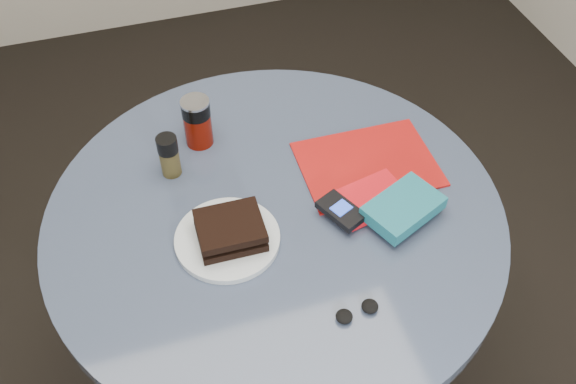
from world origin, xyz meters
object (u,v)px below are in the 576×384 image
object	(u,v)px
sandwich	(230,230)
headphones	(357,311)
table	(276,255)
red_book	(370,199)
novel	(403,208)
magazine	(368,164)
pepper_grinder	(169,155)
mp3_player	(341,211)
soda_can	(197,122)
plate	(227,239)

from	to	relation	value
sandwich	headphones	xyz separation A→B (m)	(0.19, -0.24, -0.03)
table	headphones	size ratio (longest dim) A/B	10.98
red_book	novel	world-z (taller)	novel
magazine	pepper_grinder	bearing A→B (deg)	166.76
mp3_player	headphones	xyz separation A→B (m)	(-0.05, -0.23, -0.02)
magazine	red_book	xyz separation A→B (m)	(-0.04, -0.11, 0.01)
mp3_player	sandwich	bearing A→B (deg)	177.77
sandwich	mp3_player	bearing A→B (deg)	-2.23
magazine	red_book	distance (m)	0.12
soda_can	pepper_grinder	distance (m)	0.12
headphones	mp3_player	bearing A→B (deg)	77.38
plate	soda_can	distance (m)	0.32
table	red_book	size ratio (longest dim) A/B	6.15
headphones	sandwich	bearing A→B (deg)	127.92
pepper_grinder	novel	size ratio (longest dim) A/B	0.66
table	novel	distance (m)	0.34
headphones	magazine	bearing A→B (deg)	65.19
pepper_grinder	novel	bearing A→B (deg)	-32.21
table	pepper_grinder	bearing A→B (deg)	136.98
soda_can	pepper_grinder	world-z (taller)	soda_can
plate	headphones	world-z (taller)	headphones
magazine	table	bearing A→B (deg)	-163.17
plate	mp3_player	bearing A→B (deg)	-3.01
soda_can	magazine	size ratio (longest dim) A/B	0.41
plate	sandwich	xyz separation A→B (m)	(0.01, -0.00, 0.03)
table	pepper_grinder	size ratio (longest dim) A/B	9.38
plate	red_book	xyz separation A→B (m)	(0.32, 0.01, 0.01)
headphones	table	bearing A→B (deg)	104.48
plate	pepper_grinder	xyz separation A→B (m)	(-0.07, 0.23, 0.05)
novel	plate	bearing A→B (deg)	148.49
sandwich	soda_can	world-z (taller)	soda_can
pepper_grinder	red_book	xyz separation A→B (m)	(0.40, -0.22, -0.04)
pepper_grinder	plate	bearing A→B (deg)	-72.06
novel	headphones	world-z (taller)	novel
sandwich	table	bearing A→B (deg)	26.59
novel	headphones	size ratio (longest dim) A/B	1.77
pepper_grinder	red_book	distance (m)	0.46
red_book	mp3_player	xyz separation A→B (m)	(-0.08, -0.02, 0.02)
magazine	novel	distance (m)	0.17
soda_can	novel	size ratio (longest dim) A/B	0.78
table	soda_can	bearing A→B (deg)	112.85
mp3_player	headphones	distance (m)	0.24
plate	sandwich	world-z (taller)	sandwich
table	headphones	bearing A→B (deg)	-75.52
magazine	headphones	world-z (taller)	headphones
table	plate	xyz separation A→B (m)	(-0.12, -0.05, 0.17)
magazine	sandwich	bearing A→B (deg)	-159.71
magazine	novel	bearing A→B (deg)	-86.17
magazine	headphones	xyz separation A→B (m)	(-0.17, -0.36, 0.01)
sandwich	soda_can	bearing A→B (deg)	89.99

